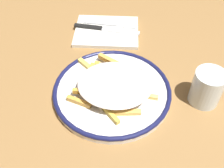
{
  "coord_description": "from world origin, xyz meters",
  "views": [
    {
      "loc": [
        0.44,
        0.02,
        0.51
      ],
      "look_at": [
        0.0,
        0.0,
        0.04
      ],
      "focal_mm": 42.76,
      "sensor_mm": 36.0,
      "label": 1
    }
  ],
  "objects_px": {
    "fries_heap": "(114,84)",
    "fork": "(111,25)",
    "water_glass": "(207,88)",
    "knife": "(101,28)",
    "plate": "(112,91)",
    "napkin": "(107,31)"
  },
  "relations": [
    {
      "from": "knife",
      "to": "water_glass",
      "type": "height_order",
      "value": "water_glass"
    },
    {
      "from": "plate",
      "to": "fries_heap",
      "type": "bearing_deg",
      "value": 66.1
    },
    {
      "from": "fries_heap",
      "to": "fork",
      "type": "distance_m",
      "value": 0.29
    },
    {
      "from": "water_glass",
      "to": "fork",
      "type": "bearing_deg",
      "value": -140.74
    },
    {
      "from": "fork",
      "to": "fries_heap",
      "type": "bearing_deg",
      "value": 3.75
    },
    {
      "from": "napkin",
      "to": "water_glass",
      "type": "height_order",
      "value": "water_glass"
    },
    {
      "from": "knife",
      "to": "water_glass",
      "type": "bearing_deg",
      "value": 45.08
    },
    {
      "from": "napkin",
      "to": "knife",
      "type": "bearing_deg",
      "value": -98.84
    },
    {
      "from": "fork",
      "to": "knife",
      "type": "bearing_deg",
      "value": -52.5
    },
    {
      "from": "plate",
      "to": "knife",
      "type": "bearing_deg",
      "value": -170.05
    },
    {
      "from": "fries_heap",
      "to": "plate",
      "type": "bearing_deg",
      "value": -113.9
    },
    {
      "from": "fries_heap",
      "to": "water_glass",
      "type": "height_order",
      "value": "water_glass"
    },
    {
      "from": "napkin",
      "to": "knife",
      "type": "relative_size",
      "value": 0.94
    },
    {
      "from": "water_glass",
      "to": "plate",
      "type": "bearing_deg",
      "value": -92.7
    },
    {
      "from": "fries_heap",
      "to": "water_glass",
      "type": "xyz_separation_m",
      "value": [
        0.01,
        0.22,
        0.01
      ]
    },
    {
      "from": "water_glass",
      "to": "knife",
      "type": "bearing_deg",
      "value": -134.92
    },
    {
      "from": "fork",
      "to": "water_glass",
      "type": "height_order",
      "value": "water_glass"
    },
    {
      "from": "knife",
      "to": "water_glass",
      "type": "xyz_separation_m",
      "value": [
        0.27,
        0.27,
        0.03
      ]
    },
    {
      "from": "plate",
      "to": "napkin",
      "type": "relative_size",
      "value": 1.49
    },
    {
      "from": "napkin",
      "to": "knife",
      "type": "distance_m",
      "value": 0.02
    },
    {
      "from": "plate",
      "to": "fork",
      "type": "bearing_deg",
      "value": -177.02
    },
    {
      "from": "fork",
      "to": "water_glass",
      "type": "distance_m",
      "value": 0.38
    }
  ]
}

